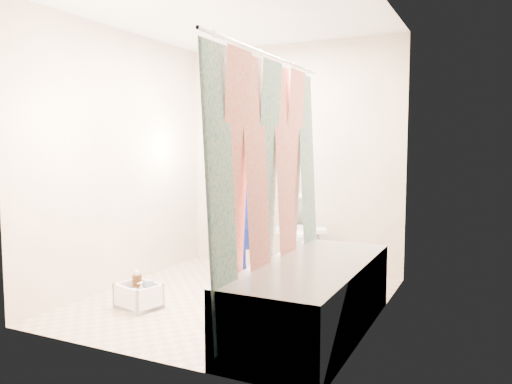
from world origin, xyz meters
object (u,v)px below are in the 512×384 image
at_px(toilet, 301,235).
at_px(cleaning_caddy, 139,297).
at_px(bathtub, 312,296).
at_px(plumber, 237,187).

relative_size(toilet, cleaning_caddy, 2.08).
distance_m(toilet, cleaning_caddy, 1.83).
bearing_deg(toilet, bathtub, -86.56).
bearing_deg(bathtub, cleaning_caddy, -175.59).
xyz_separation_m(bathtub, cleaning_caddy, (-1.44, -0.11, -0.17)).
xyz_separation_m(toilet, plumber, (-0.51, -0.44, 0.51)).
relative_size(bathtub, toilet, 2.13).
height_order(bathtub, cleaning_caddy, bathtub).
xyz_separation_m(bathtub, plumber, (-1.16, 1.07, 0.65)).
height_order(bathtub, toilet, toilet).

